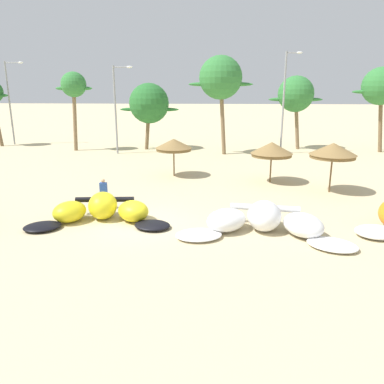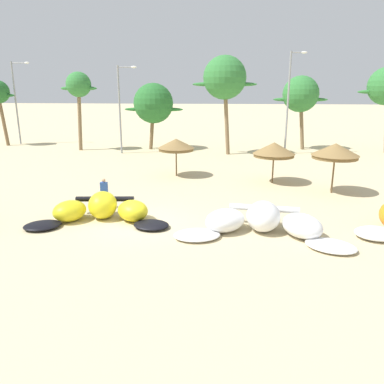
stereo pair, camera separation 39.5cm
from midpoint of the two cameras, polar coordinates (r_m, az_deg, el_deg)
ground_plane at (r=18.24m, az=-8.77°, el=-4.57°), size 260.00×260.00×0.00m
kite_left_of_center at (r=18.65m, az=-13.97°, el=-2.76°), size 6.92×3.48×1.32m
kite_center at (r=16.92m, az=10.07°, el=-4.42°), size 7.73×4.05×1.32m
beach_umbrella_near_van at (r=27.06m, az=-3.17°, el=7.07°), size 2.59×2.59×2.68m
beach_umbrella_middle at (r=25.67m, az=11.40°, el=6.29°), size 2.76×2.76×2.71m
beach_umbrella_near_palms at (r=24.11m, az=19.90°, el=5.87°), size 2.76×2.76×3.01m
person_near_kites at (r=20.40m, az=-13.59°, el=-0.25°), size 0.36×0.24×1.62m
palm_left at (r=39.92m, az=-17.56°, el=14.81°), size 3.63×2.42×7.62m
palm_left_of_gap at (r=39.22m, az=-6.73°, el=12.98°), size 5.94×3.96×6.59m
palm_center_left at (r=36.11m, az=3.99°, el=16.61°), size 5.87×3.92×8.96m
palm_center_right at (r=40.48m, az=14.98°, el=13.90°), size 5.34×3.56×7.29m
palm_right_of_gap at (r=41.23m, az=26.17°, el=13.94°), size 5.29×3.53×8.03m
lamppost_west at (r=46.75m, az=-25.70°, el=12.49°), size 2.10×0.24×8.81m
lamppost_west_center at (r=37.07m, az=-11.47°, el=12.66°), size 1.87×0.24×8.08m
lamppost_east_center at (r=37.31m, az=13.42°, el=13.47°), size 1.52×0.24×9.30m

